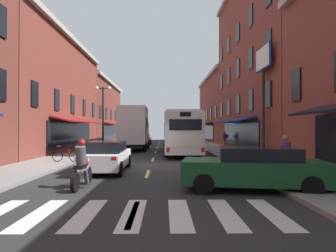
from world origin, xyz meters
name	(u,v)px	position (x,y,z in m)	size (l,w,h in m)	color
ground_plane	(151,166)	(0.00, 0.00, -0.05)	(34.80, 80.00, 0.10)	#28282B
lane_centre_dashes	(151,165)	(0.00, -0.25, 0.00)	(0.14, 73.90, 0.01)	#DBCC4C
crosswalk_near	(133,214)	(0.00, -10.00, 0.00)	(7.10, 2.80, 0.01)	silver
sidewalk_left	(45,164)	(-5.90, 0.00, 0.07)	(3.00, 80.00, 0.14)	gray
sidewalk_right	(256,163)	(5.90, 0.00, 0.07)	(3.00, 80.00, 0.14)	gray
billboard_sign	(263,74)	(7.05, 2.16, 5.53)	(0.40, 2.67, 7.14)	black
transit_bus	(180,132)	(2.04, 7.71, 1.72)	(2.69, 11.48, 3.29)	silver
box_truck	(134,129)	(-2.03, 11.44, 2.02)	(2.50, 7.06, 3.98)	#B21E19
sedan_near	(107,156)	(-1.99, -2.70, 0.72)	(1.90, 4.68, 1.43)	silver
sedan_mid	(143,139)	(-1.98, 22.92, 0.69)	(2.00, 4.74, 1.34)	navy
sedan_far	(254,168)	(3.67, -7.29, 0.72)	(4.77, 2.55, 1.40)	#144723
motorcycle_rider	(82,167)	(-2.06, -6.81, 0.71)	(0.62, 2.07, 1.66)	black
bicycle_near	(87,150)	(-4.87, 5.04, 0.50)	(1.70, 0.48, 0.91)	black
bicycle_mid	(66,155)	(-4.83, 0.22, 0.50)	(1.69, 0.50, 0.91)	black
pedestrian_near	(225,139)	(6.71, 12.85, 1.00)	(0.52, 0.47, 1.64)	#B29947
pedestrian_mid	(204,138)	(5.00, 15.86, 1.04)	(0.36, 0.36, 1.74)	black
pedestrian_far	(286,157)	(5.20, -6.06, 0.97)	(0.36, 0.36, 1.63)	#66387F
street_lamp_twin	(103,115)	(-4.66, 9.90, 3.24)	(1.42, 0.32, 5.61)	black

